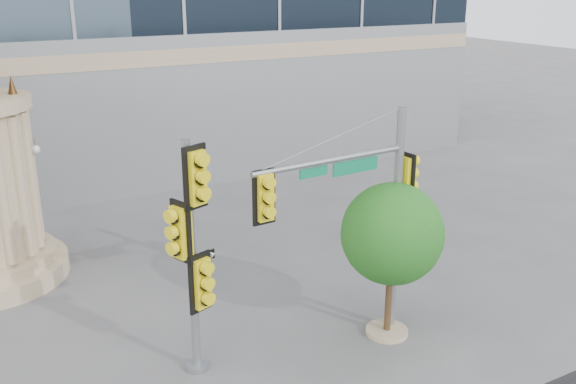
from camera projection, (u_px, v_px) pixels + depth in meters
main_signal_pole at (364, 205)px, 13.96m from camera, size 4.19×0.67×5.39m
secondary_signal_pole at (192, 243)px, 12.81m from camera, size 0.96×0.69×5.11m
street_tree at (393, 237)px, 14.52m from camera, size 2.39×2.34×3.73m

